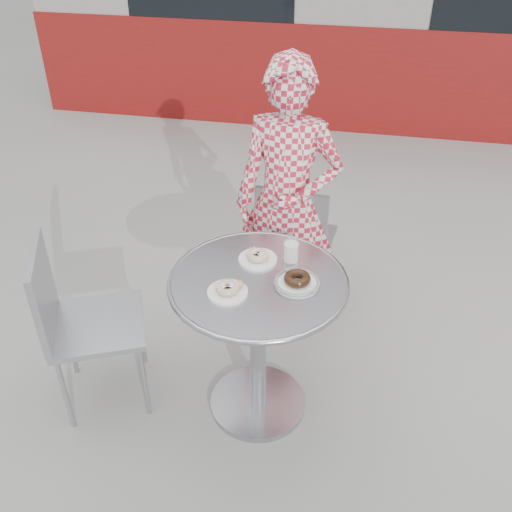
% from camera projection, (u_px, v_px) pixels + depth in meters
% --- Properties ---
extents(ground, '(60.00, 60.00, 0.00)m').
position_uv_depth(ground, '(262.00, 405.00, 2.83)').
color(ground, '#9E9B96').
rests_on(ground, ground).
extents(bistro_table, '(0.77, 0.77, 0.78)m').
position_uv_depth(bistro_table, '(258.00, 314.00, 2.50)').
color(bistro_table, '#B9B9BE').
rests_on(bistro_table, ground).
extents(chair_far, '(0.43, 0.44, 0.83)m').
position_uv_depth(chair_far, '(296.00, 264.00, 3.38)').
color(chair_far, '#9FA1A6').
rests_on(chair_far, ground).
extents(chair_left, '(0.56, 0.56, 0.88)m').
position_uv_depth(chair_left, '(101.00, 353.00, 2.75)').
color(chair_left, '#9FA1A6').
rests_on(chair_left, ground).
extents(seated_person, '(0.59, 0.42, 1.52)m').
position_uv_depth(seated_person, '(287.00, 204.00, 2.96)').
color(seated_person, '#B41B30').
rests_on(seated_person, ground).
extents(plate_far, '(0.17, 0.17, 0.04)m').
position_uv_depth(plate_far, '(258.00, 257.00, 2.50)').
color(plate_far, white).
rests_on(plate_far, bistro_table).
extents(plate_near, '(0.17, 0.17, 0.04)m').
position_uv_depth(plate_near, '(228.00, 290.00, 2.31)').
color(plate_near, white).
rests_on(plate_near, bistro_table).
extents(plate_checker, '(0.19, 0.19, 0.05)m').
position_uv_depth(plate_checker, '(297.00, 281.00, 2.36)').
color(plate_checker, white).
rests_on(plate_checker, bistro_table).
extents(milk_cup, '(0.07, 0.07, 0.11)m').
position_uv_depth(milk_cup, '(291.00, 251.00, 2.48)').
color(milk_cup, white).
rests_on(milk_cup, bistro_table).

